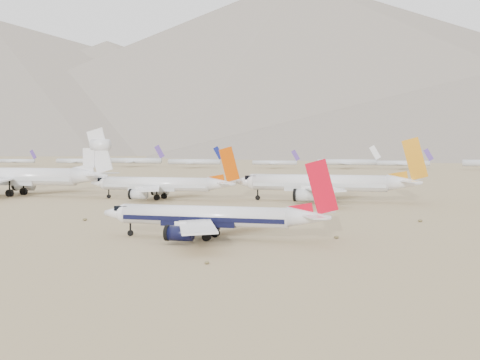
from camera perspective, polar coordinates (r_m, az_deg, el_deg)
The scene contains 7 objects.
ground at distance 119.99m, azimuth -3.55°, elevation -4.68°, with size 7000.00×7000.00×0.00m, color #917C54.
main_airliner at distance 113.67m, azimuth -2.22°, elevation -3.18°, with size 39.19×38.28×13.83m.
row2_gold_tail at distance 190.46m, azimuth 7.43°, elevation -0.31°, with size 51.31×50.18×18.27m.
row2_orange_tail at distance 197.30m, azimuth -6.66°, elevation -0.40°, with size 43.91×42.96×15.66m.
row2_white_trijet at distance 221.17m, azimuth -18.20°, elevation 0.30°, with size 60.33×58.96×21.38m.
distant_storage_row at distance 452.98m, azimuth 19.58°, elevation 1.35°, with size 662.71×51.43×15.06m.
mountain_range at distance 1769.32m, azimuth 16.58°, elevation 8.53°, with size 7354.00×3024.00×470.00m.
Camera 1 is at (38.76, -112.42, 16.03)m, focal length 50.00 mm.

